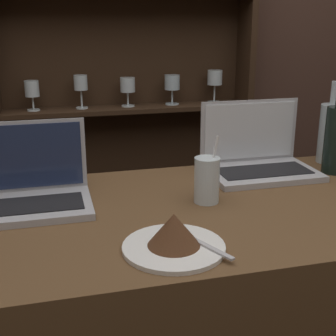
{
  "coord_description": "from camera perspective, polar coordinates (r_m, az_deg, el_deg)",
  "views": [
    {
      "loc": [
        -0.38,
        -0.73,
        1.45
      ],
      "look_at": [
        -0.1,
        0.38,
        1.09
      ],
      "focal_mm": 50.0,
      "sensor_mm": 36.0,
      "label": 1
    }
  ],
  "objects": [
    {
      "name": "laptop_near",
      "position": [
        1.26,
        -16.22,
        -2.4
      ],
      "size": [
        0.29,
        0.21,
        0.21
      ],
      "color": "#ADADB2",
      "rests_on": "bar_counter"
    },
    {
      "name": "cake_plate",
      "position": [
        0.99,
        0.74,
        -8.28
      ],
      "size": [
        0.22,
        0.22,
        0.08
      ],
      "color": "white",
      "rests_on": "bar_counter"
    },
    {
      "name": "wine_bottle_clear",
      "position": [
        1.66,
        19.25,
        4.17
      ],
      "size": [
        0.08,
        0.08,
        0.27
      ],
      "color": "#B2C1C6",
      "rests_on": "bar_counter"
    },
    {
      "name": "back_wall",
      "position": [
        2.24,
        -4.86,
        14.96
      ],
      "size": [
        7.0,
        0.06,
        2.7
      ],
      "color": "#4C3328",
      "rests_on": "ground_plane"
    },
    {
      "name": "back_shelf",
      "position": [
        2.2,
        -4.87,
        6.31
      ],
      "size": [
        1.16,
        0.18,
        1.94
      ],
      "color": "#332114",
      "rests_on": "ground_plane"
    },
    {
      "name": "water_glass",
      "position": [
        1.23,
        4.75,
        -1.46
      ],
      "size": [
        0.07,
        0.07,
        0.18
      ],
      "color": "silver",
      "rests_on": "bar_counter"
    },
    {
      "name": "wine_bottle_dark",
      "position": [
        1.55,
        19.76,
        3.43
      ],
      "size": [
        0.07,
        0.07,
        0.29
      ],
      "color": "black",
      "rests_on": "bar_counter"
    },
    {
      "name": "laptop_far",
      "position": [
        1.5,
        10.84,
        1.24
      ],
      "size": [
        0.33,
        0.22,
        0.22
      ],
      "color": "#ADADB2",
      "rests_on": "bar_counter"
    }
  ]
}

